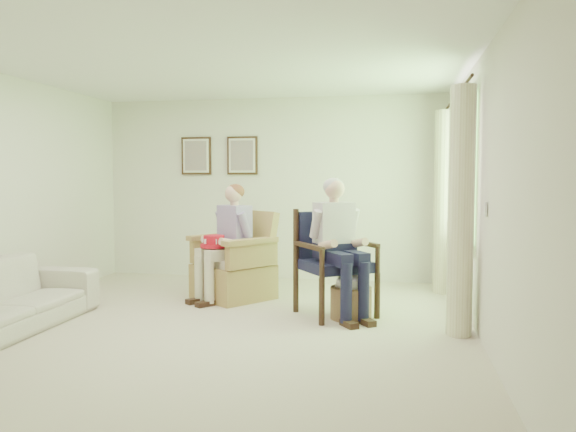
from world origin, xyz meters
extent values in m
plane|color=beige|center=(0.00, 0.00, 0.00)|extent=(5.50, 5.50, 0.00)
cube|color=silver|center=(0.00, 2.75, 1.30)|extent=(5.00, 0.04, 2.60)
cube|color=silver|center=(0.00, -2.75, 1.30)|extent=(5.00, 0.04, 2.60)
cube|color=silver|center=(2.50, 0.00, 1.30)|extent=(0.04, 5.50, 2.60)
cube|color=white|center=(0.00, 0.00, 2.60)|extent=(5.00, 5.50, 0.02)
cube|color=#2D6B23|center=(2.47, 1.20, 1.55)|extent=(0.02, 1.40, 1.50)
cube|color=white|center=(2.46, 1.20, 2.33)|extent=(0.04, 1.52, 0.06)
cube|color=white|center=(2.46, 1.20, 0.77)|extent=(0.04, 1.52, 0.06)
cylinder|color=#382114|center=(2.37, 1.20, 2.35)|extent=(0.03, 2.50, 0.03)
cylinder|color=beige|center=(2.33, 0.22, 1.15)|extent=(0.34, 0.34, 2.30)
cylinder|color=beige|center=(2.33, 2.18, 1.15)|extent=(0.34, 0.34, 2.30)
cube|color=#382114|center=(-1.15, 2.72, 1.78)|extent=(0.45, 0.03, 0.55)
cube|color=silver|center=(-1.15, 2.70, 1.78)|extent=(0.39, 0.01, 0.49)
cube|color=tan|center=(-1.15, 2.69, 1.78)|extent=(0.33, 0.01, 0.43)
cube|color=#382114|center=(-0.45, 2.72, 1.78)|extent=(0.45, 0.03, 0.55)
cube|color=silver|center=(-0.45, 2.70, 1.78)|extent=(0.39, 0.01, 0.49)
cube|color=tan|center=(-0.45, 2.69, 1.78)|extent=(0.33, 0.01, 0.43)
cube|color=#A68F4E|center=(-0.18, 1.32, 0.21)|extent=(0.79, 0.77, 0.41)
cube|color=beige|center=(-0.18, 1.29, 0.46)|extent=(0.61, 0.59, 0.10)
cube|color=#A68F4E|center=(-0.18, 1.64, 0.75)|extent=(0.73, 0.22, 0.62)
cube|color=#A68F4E|center=(-0.55, 1.32, 0.57)|extent=(0.10, 0.71, 0.30)
cube|color=#A68F4E|center=(0.18, 1.32, 0.57)|extent=(0.10, 0.71, 0.30)
cylinder|color=black|center=(0.79, 0.42, 0.24)|extent=(0.06, 0.06, 0.48)
cylinder|color=black|center=(1.44, 0.42, 0.24)|extent=(0.06, 0.06, 0.48)
cylinder|color=black|center=(0.79, 1.03, 0.24)|extent=(0.06, 0.06, 0.48)
cylinder|color=black|center=(1.44, 1.03, 0.24)|extent=(0.06, 0.06, 0.48)
cube|color=#161732|center=(1.12, 0.72, 0.53)|extent=(0.63, 0.61, 0.11)
cube|color=#161732|center=(1.12, 1.02, 0.82)|extent=(0.58, 0.08, 0.54)
cube|color=beige|center=(-0.18, 1.29, 0.62)|extent=(0.40, 0.26, 0.16)
cube|color=#9C86BE|center=(-0.18, 1.31, 0.90)|extent=(0.39, 0.24, 0.46)
sphere|color=#DDAD8E|center=(-0.18, 1.30, 1.27)|extent=(0.21, 0.21, 0.21)
ellipsoid|color=brown|center=(-0.18, 1.32, 1.30)|extent=(0.22, 0.22, 0.18)
cube|color=beige|center=(-0.28, 1.07, 0.57)|extent=(0.14, 0.44, 0.13)
cube|color=beige|center=(-0.08, 1.07, 0.57)|extent=(0.14, 0.44, 0.13)
cylinder|color=beige|center=(-0.28, 0.87, 0.29)|extent=(0.12, 0.12, 0.52)
cylinder|color=beige|center=(-0.08, 0.87, 0.29)|extent=(0.12, 0.12, 0.52)
cube|color=#181734|center=(1.12, 0.72, 0.69)|extent=(0.40, 0.26, 0.16)
cube|color=silver|center=(1.12, 0.74, 0.97)|extent=(0.39, 0.24, 0.46)
sphere|color=#DDAD8E|center=(1.12, 0.73, 1.34)|extent=(0.21, 0.21, 0.21)
ellipsoid|color=#B7B2AD|center=(1.12, 0.76, 1.37)|extent=(0.22, 0.22, 0.18)
cube|color=#181734|center=(1.02, 0.50, 0.64)|extent=(0.14, 0.44, 0.13)
cube|color=#181734|center=(1.22, 0.50, 0.64)|extent=(0.14, 0.44, 0.13)
cylinder|color=#181734|center=(1.02, 0.30, 0.33)|extent=(0.12, 0.12, 0.59)
cylinder|color=#181734|center=(1.22, 0.30, 0.33)|extent=(0.12, 0.12, 0.59)
cylinder|color=red|center=(-0.34, 1.06, 0.67)|extent=(0.32, 0.32, 0.04)
cylinder|color=red|center=(-0.34, 1.06, 0.73)|extent=(0.24, 0.24, 0.12)
cube|color=white|center=(-0.21, 1.06, 0.73)|extent=(0.04, 0.01, 0.05)
cube|color=white|center=(-0.28, 1.17, 0.73)|extent=(0.03, 0.04, 0.05)
cube|color=white|center=(-0.40, 1.17, 0.73)|extent=(0.03, 0.04, 0.05)
cube|color=white|center=(-0.47, 1.06, 0.73)|extent=(0.05, 0.01, 0.05)
cube|color=white|center=(-0.40, 0.95, 0.73)|extent=(0.03, 0.04, 0.05)
cube|color=white|center=(-0.28, 0.95, 0.73)|extent=(0.03, 0.04, 0.05)
cylinder|color=tan|center=(1.29, 0.60, 0.17)|extent=(0.47, 0.47, 0.33)
ellipsoid|color=white|center=(1.29, 0.60, 0.38)|extent=(0.38, 0.38, 0.23)
cylinder|color=#A57F56|center=(1.39, 0.55, 0.38)|extent=(0.17, 0.30, 0.50)
camera|label=1|loc=(1.73, -5.16, 1.47)|focal=35.00mm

